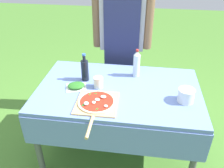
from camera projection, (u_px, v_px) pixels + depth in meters
name	position (u px, v px, depth m)	size (l,w,h in m)	color
ground_plane	(117.00, 150.00, 2.54)	(12.00, 12.00, 0.00)	#477A2D
prep_table	(118.00, 97.00, 2.18)	(1.47, 0.93, 0.79)	#607AB7
person_cook	(122.00, 34.00, 2.61)	(0.65, 0.22, 1.74)	#70604C
pizza_on_peel	(97.00, 103.00, 1.91)	(0.34, 0.58, 0.05)	tan
oil_bottle	(85.00, 70.00, 2.19)	(0.07, 0.07, 0.27)	black
water_bottle	(137.00, 64.00, 2.25)	(0.06, 0.06, 0.28)	silver
herb_container	(76.00, 86.00, 2.12)	(0.21, 0.19, 0.04)	silver
mixing_tub	(186.00, 95.00, 1.93)	(0.13, 0.13, 0.11)	silver
sauce_jar	(98.00, 83.00, 2.12)	(0.09, 0.09, 0.10)	silver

